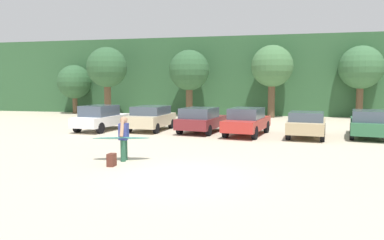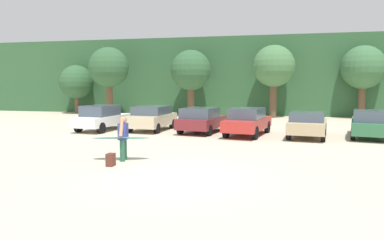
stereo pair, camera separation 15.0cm
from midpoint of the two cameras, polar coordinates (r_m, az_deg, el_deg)
ground_plane at (r=11.64m, az=-1.46°, el=-8.73°), size 120.00×120.00×0.00m
hillside_ridge at (r=40.29m, az=9.36°, el=6.55°), size 108.00×12.00×7.25m
tree_right at (r=37.89m, az=-17.25°, el=5.58°), size 3.25×3.25×4.71m
tree_ridge_back at (r=34.42m, az=-12.56°, el=7.82°), size 3.60×3.60×6.17m
tree_center_right at (r=33.02m, az=-0.04°, el=7.58°), size 3.56×3.56×5.88m
tree_left at (r=32.53m, az=12.60°, el=8.00°), size 3.55×3.55×6.18m
tree_far_left at (r=34.10m, az=24.96°, el=7.29°), size 3.60×3.60×6.06m
parked_car_white at (r=23.62m, az=-13.52°, el=0.39°), size 2.20×4.37×1.57m
parked_car_champagne at (r=23.09m, az=-6.02°, el=0.39°), size 2.17×4.05×1.52m
parked_car_maroon at (r=21.87m, az=1.72°, el=0.07°), size 2.53×4.19×1.50m
parked_car_red at (r=20.98m, az=8.75°, el=-0.16°), size 2.52×4.70×1.55m
parked_car_tan at (r=20.77m, az=17.54°, el=-0.58°), size 2.34×4.18×1.41m
parked_car_forest_green at (r=21.97m, az=25.84°, el=-0.49°), size 2.55×4.82×1.50m
person_adult at (r=14.08m, az=-10.25°, el=-2.41°), size 0.36×0.84×1.67m
surfboard_teal at (r=14.13m, az=-10.60°, el=-2.75°), size 2.27×1.17×0.21m
backpack_dropped at (r=13.35m, az=-12.09°, el=-6.01°), size 0.24×0.34×0.45m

